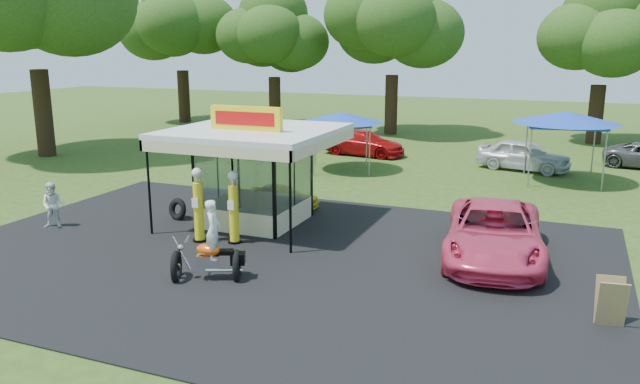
% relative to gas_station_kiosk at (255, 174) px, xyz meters
% --- Properties ---
extents(ground, '(120.00, 120.00, 0.00)m').
position_rel_gas_station_kiosk_xyz_m(ground, '(2.00, -4.99, -1.78)').
color(ground, '#2F4A17').
rests_on(ground, ground).
extents(asphalt_apron, '(20.00, 14.00, 0.04)m').
position_rel_gas_station_kiosk_xyz_m(asphalt_apron, '(2.00, -2.99, -1.76)').
color(asphalt_apron, black).
rests_on(asphalt_apron, ground).
extents(gas_station_kiosk, '(5.40, 5.40, 4.18)m').
position_rel_gas_station_kiosk_xyz_m(gas_station_kiosk, '(0.00, 0.00, 0.00)').
color(gas_station_kiosk, white).
rests_on(gas_station_kiosk, ground).
extents(gas_pump_left, '(0.45, 0.45, 2.43)m').
position_rel_gas_station_kiosk_xyz_m(gas_pump_left, '(-0.64, -2.60, -0.62)').
color(gas_pump_left, black).
rests_on(gas_pump_left, ground).
extents(gas_pump_right, '(0.44, 0.44, 2.37)m').
position_rel_gas_station_kiosk_xyz_m(gas_pump_right, '(0.48, -2.32, -0.65)').
color(gas_pump_right, black).
rests_on(gas_pump_right, ground).
extents(motorcycle, '(2.02, 1.57, 2.30)m').
position_rel_gas_station_kiosk_xyz_m(motorcycle, '(1.48, -5.26, -0.89)').
color(motorcycle, black).
rests_on(motorcycle, ground).
extents(spare_tires, '(0.96, 0.67, 0.79)m').
position_rel_gas_station_kiosk_xyz_m(spare_tires, '(-2.83, -0.65, -1.40)').
color(spare_tires, black).
rests_on(spare_tires, ground).
extents(a_frame_sign, '(0.66, 0.64, 1.12)m').
position_rel_gas_station_kiosk_xyz_m(a_frame_sign, '(11.27, -4.32, -1.22)').
color(a_frame_sign, '#593819').
rests_on(a_frame_sign, ground).
extents(kiosk_car, '(2.82, 1.13, 0.96)m').
position_rel_gas_station_kiosk_xyz_m(kiosk_car, '(-0.00, 2.21, -1.30)').
color(kiosk_car, yellow).
rests_on(kiosk_car, ground).
extents(pink_sedan, '(3.42, 6.19, 1.64)m').
position_rel_gas_station_kiosk_xyz_m(pink_sedan, '(8.27, -0.72, -0.96)').
color(pink_sedan, '#E53E68').
rests_on(pink_sedan, ground).
extents(spectator_west, '(0.98, 0.91, 1.60)m').
position_rel_gas_station_kiosk_xyz_m(spectator_west, '(-6.15, -3.14, -0.98)').
color(spectator_west, white).
rests_on(spectator_west, ground).
extents(bg_car_a, '(4.73, 3.76, 1.51)m').
position_rel_gas_station_kiosk_xyz_m(bg_car_a, '(-7.49, 12.41, -1.03)').
color(bg_car_a, silver).
rests_on(bg_car_a, ground).
extents(bg_car_b, '(4.99, 2.58, 1.38)m').
position_rel_gas_station_kiosk_xyz_m(bg_car_b, '(-0.83, 14.61, -1.09)').
color(bg_car_b, '#B80E0F').
rests_on(bg_car_b, ground).
extents(bg_car_c, '(4.82, 2.85, 1.54)m').
position_rel_gas_station_kiosk_xyz_m(bg_car_c, '(7.95, 13.52, -1.01)').
color(bg_car_c, silver).
rests_on(bg_car_c, ground).
extents(tent_west, '(4.14, 4.14, 2.89)m').
position_rel_gas_station_kiosk_xyz_m(tent_west, '(-0.52, 10.07, 0.84)').
color(tent_west, gray).
rests_on(tent_west, ground).
extents(tent_east, '(4.65, 4.65, 3.25)m').
position_rel_gas_station_kiosk_xyz_m(tent_east, '(9.78, 11.32, 1.16)').
color(tent_east, gray).
rests_on(tent_east, ground).
extents(oak_far_a, '(9.71, 9.71, 11.50)m').
position_rel_gas_station_kiosk_xyz_m(oak_far_a, '(-19.12, 23.75, 5.54)').
color(oak_far_a, black).
rests_on(oak_far_a, ground).
extents(oak_far_b, '(8.69, 8.69, 10.36)m').
position_rel_gas_station_kiosk_xyz_m(oak_far_b, '(-11.04, 23.88, 4.83)').
color(oak_far_b, black).
rests_on(oak_far_b, ground).
extents(oak_far_c, '(9.81, 9.81, 11.56)m').
position_rel_gas_station_kiosk_xyz_m(oak_far_c, '(-1.79, 23.45, 5.55)').
color(oak_far_c, black).
rests_on(oak_far_c, ground).
extents(oak_far_d, '(8.59, 8.59, 10.22)m').
position_rel_gas_station_kiosk_xyz_m(oak_far_d, '(11.34, 24.25, 4.73)').
color(oak_far_d, black).
rests_on(oak_far_d, ground).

